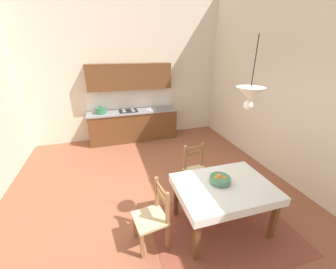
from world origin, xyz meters
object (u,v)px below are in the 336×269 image
object	(u,v)px
dining_table	(224,192)
dining_chair_kitchen_side	(196,171)
dining_chair_tv_side	(153,217)
fruit_bowl	(220,179)
pendant_lamp	(250,94)
kitchen_cabinetry	(132,112)

from	to	relation	value
dining_table	dining_chair_kitchen_side	distance (m)	0.92
dining_table	dining_chair_tv_side	xyz separation A→B (m)	(-1.06, 0.02, -0.19)
fruit_bowl	pendant_lamp	distance (m)	1.30
dining_table	fruit_bowl	distance (m)	0.20
dining_chair_tv_side	dining_chair_kitchen_side	bearing A→B (deg)	39.91
dining_chair_kitchen_side	dining_chair_tv_side	xyz separation A→B (m)	(-1.05, -0.88, 0.00)
dining_chair_kitchen_side	fruit_bowl	bearing A→B (deg)	-92.01
kitchen_cabinetry	pendant_lamp	xyz separation A→B (m)	(0.85, -3.93, 1.23)
dining_chair_kitchen_side	dining_chair_tv_side	size ratio (longest dim) A/B	1.00
dining_chair_tv_side	pendant_lamp	distance (m)	2.01
dining_chair_kitchen_side	dining_chair_tv_side	world-z (taller)	same
fruit_bowl	dining_table	bearing A→B (deg)	-62.60
kitchen_cabinetry	dining_table	distance (m)	3.87
kitchen_cabinetry	fruit_bowl	distance (m)	3.78
fruit_bowl	dining_chair_kitchen_side	bearing A→B (deg)	87.99
dining_table	pendant_lamp	xyz separation A→B (m)	(0.08, -0.15, 1.45)
kitchen_cabinetry	dining_chair_tv_side	xyz separation A→B (m)	(-0.29, -3.76, -0.41)
dining_chair_tv_side	fruit_bowl	distance (m)	1.09
dining_chair_tv_side	pendant_lamp	world-z (taller)	pendant_lamp
dining_chair_kitchen_side	dining_table	bearing A→B (deg)	-89.38
dining_table	dining_chair_kitchen_side	size ratio (longest dim) A/B	1.49
kitchen_cabinetry	pendant_lamp	bearing A→B (deg)	-77.76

